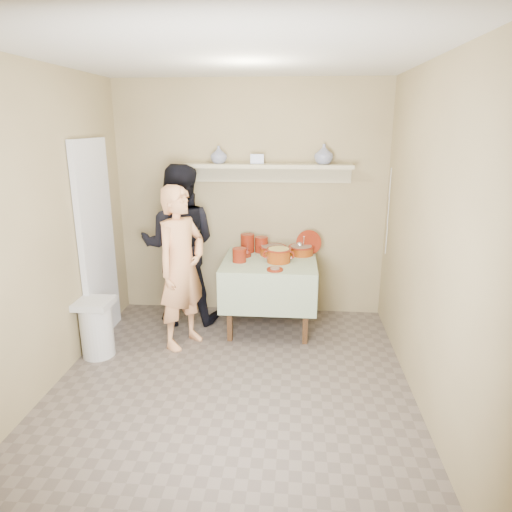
# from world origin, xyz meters

# --- Properties ---
(ground) EXTENTS (3.50, 3.50, 0.00)m
(ground) POSITION_xyz_m (0.00, 0.00, 0.00)
(ground) COLOR #62554D
(ground) RESTS_ON ground
(tile_panel) EXTENTS (0.06, 0.70, 2.00)m
(tile_panel) POSITION_xyz_m (-1.46, 0.95, 1.00)
(tile_panel) COLOR silver
(tile_panel) RESTS_ON ground
(plate_stack_a) EXTENTS (0.15, 0.15, 0.20)m
(plate_stack_a) POSITION_xyz_m (-0.01, 1.55, 0.86)
(plate_stack_a) COLOR #65170A
(plate_stack_a) RESTS_ON serving_table
(plate_stack_b) EXTENTS (0.14, 0.14, 0.17)m
(plate_stack_b) POSITION_xyz_m (0.14, 1.56, 0.85)
(plate_stack_b) COLOR #65170A
(plate_stack_b) RESTS_ON serving_table
(bowl_stack) EXTENTS (0.14, 0.14, 0.14)m
(bowl_stack) POSITION_xyz_m (-0.06, 1.17, 0.83)
(bowl_stack) COLOR #65170A
(bowl_stack) RESTS_ON serving_table
(empty_bowl) EXTENTS (0.16, 0.16, 0.05)m
(empty_bowl) POSITION_xyz_m (-0.03, 1.37, 0.78)
(empty_bowl) COLOR #65170A
(empty_bowl) RESTS_ON serving_table
(propped_lid) EXTENTS (0.28, 0.12, 0.27)m
(propped_lid) POSITION_xyz_m (0.66, 1.56, 0.88)
(propped_lid) COLOR #65170A
(propped_lid) RESTS_ON serving_table
(vase_right) EXTENTS (0.23, 0.23, 0.21)m
(vase_right) POSITION_xyz_m (0.79, 1.63, 1.82)
(vase_right) COLOR navy
(vase_right) RESTS_ON wall_shelf
(vase_left) EXTENTS (0.21, 0.21, 0.18)m
(vase_left) POSITION_xyz_m (-0.33, 1.63, 1.81)
(vase_left) COLOR navy
(vase_left) RESTS_ON wall_shelf
(ceramic_box) EXTENTS (0.15, 0.11, 0.10)m
(ceramic_box) POSITION_xyz_m (0.09, 1.64, 1.77)
(ceramic_box) COLOR navy
(ceramic_box) RESTS_ON wall_shelf
(person_cook) EXTENTS (0.63, 0.69, 1.59)m
(person_cook) POSITION_xyz_m (-0.57, 0.80, 0.80)
(person_cook) COLOR #E59B62
(person_cook) RESTS_ON ground
(person_helper) EXTENTS (0.89, 0.71, 1.74)m
(person_helper) POSITION_xyz_m (-0.73, 1.37, 0.87)
(person_helper) COLOR black
(person_helper) RESTS_ON ground
(room_shell) EXTENTS (3.04, 3.54, 2.62)m
(room_shell) POSITION_xyz_m (0.00, 0.00, 1.61)
(room_shell) COLOR tan
(room_shell) RESTS_ON ground
(serving_table) EXTENTS (0.97, 0.97, 0.76)m
(serving_table) POSITION_xyz_m (0.25, 1.28, 0.64)
(serving_table) COLOR #4C2D16
(serving_table) RESTS_ON ground
(cazuela_meat_a) EXTENTS (0.30, 0.30, 0.10)m
(cazuela_meat_a) POSITION_xyz_m (0.27, 1.46, 0.82)
(cazuela_meat_a) COLOR #752706
(cazuela_meat_a) RESTS_ON serving_table
(cazuela_meat_b) EXTENTS (0.28, 0.28, 0.10)m
(cazuela_meat_b) POSITION_xyz_m (0.58, 1.49, 0.82)
(cazuela_meat_b) COLOR #752706
(cazuela_meat_b) RESTS_ON serving_table
(ladle) EXTENTS (0.08, 0.26, 0.19)m
(ladle) POSITION_xyz_m (0.56, 1.49, 0.87)
(ladle) COLOR silver
(ladle) RESTS_ON cazuela_meat_b
(cazuela_rice) EXTENTS (0.33, 0.25, 0.14)m
(cazuela_rice) POSITION_xyz_m (0.35, 1.20, 0.85)
(cazuela_rice) COLOR #752706
(cazuela_rice) RESTS_ON serving_table
(front_plate) EXTENTS (0.16, 0.16, 0.03)m
(front_plate) POSITION_xyz_m (0.32, 0.91, 0.77)
(front_plate) COLOR #65170A
(front_plate) RESTS_ON serving_table
(wall_shelf) EXTENTS (1.80, 0.25, 0.21)m
(wall_shelf) POSITION_xyz_m (0.20, 1.65, 1.67)
(wall_shelf) COLOR #B8AE89
(wall_shelf) RESTS_ON room_shell
(trash_bin) EXTENTS (0.32, 0.32, 0.56)m
(trash_bin) POSITION_xyz_m (-1.34, 0.49, 0.28)
(trash_bin) COLOR silver
(trash_bin) RESTS_ON ground
(electrical_cord) EXTENTS (0.01, 0.05, 0.90)m
(electrical_cord) POSITION_xyz_m (1.47, 1.48, 1.25)
(electrical_cord) COLOR silver
(electrical_cord) RESTS_ON wall_shelf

